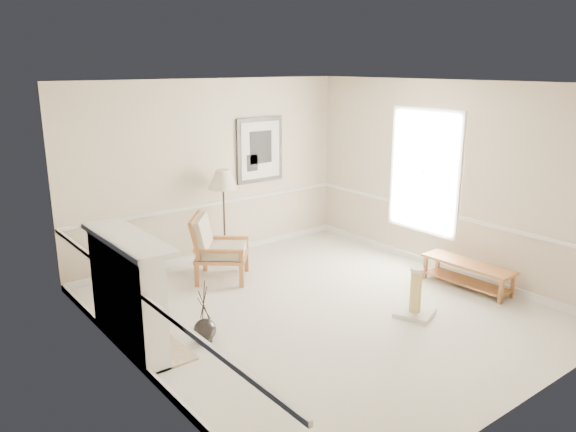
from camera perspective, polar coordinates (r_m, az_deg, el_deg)
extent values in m
plane|color=silver|center=(7.47, 3.39, -9.50)|extent=(5.50, 5.50, 0.00)
cube|color=beige|center=(9.19, -7.84, 4.61)|extent=(5.00, 0.04, 2.90)
cube|color=beige|center=(5.34, 23.50, -4.36)|extent=(5.00, 0.04, 2.90)
cube|color=beige|center=(5.71, -15.65, -2.38)|extent=(0.04, 5.50, 2.90)
cube|color=beige|center=(8.81, 15.92, 3.71)|extent=(0.04, 5.50, 2.90)
cube|color=white|center=(6.79, 3.78, 13.32)|extent=(5.00, 5.50, 0.04)
cube|color=white|center=(9.53, -7.48, -3.71)|extent=(4.95, 0.04, 0.10)
cube|color=white|center=(9.29, -7.66, 1.25)|extent=(4.95, 0.04, 0.05)
cube|color=white|center=(9.01, 13.75, 4.42)|extent=(0.03, 1.20, 1.80)
cube|color=white|center=(9.00, 13.71, 4.41)|extent=(0.05, 1.34, 1.94)
cube|color=black|center=(9.62, -2.88, 6.72)|extent=(0.92, 0.04, 1.10)
cube|color=white|center=(9.60, -2.80, 6.70)|extent=(0.78, 0.01, 0.96)
cube|color=black|center=(9.59, -2.78, 6.99)|extent=(0.45, 0.01, 0.55)
cube|color=white|center=(6.57, -16.03, -7.75)|extent=(0.28, 1.50, 1.25)
cube|color=white|center=(6.36, -16.04, -2.21)|extent=(0.46, 1.64, 0.06)
cube|color=#C6B28E|center=(6.64, -14.82, -8.09)|extent=(0.02, 1.05, 0.95)
cube|color=black|center=(6.70, -14.66, -9.09)|extent=(0.02, 0.62, 0.58)
cube|color=gold|center=(6.81, -14.47, -11.08)|extent=(0.01, 0.66, 0.05)
cube|color=#C6B28E|center=(6.87, -14.39, -12.16)|extent=(0.60, 1.50, 0.03)
sphere|color=black|center=(6.68, -8.45, -11.37)|extent=(0.26, 0.26, 0.26)
cylinder|color=black|center=(6.73, -8.41, -12.22)|extent=(0.17, 0.17, 0.07)
cylinder|color=black|center=(6.54, -8.57, -8.69)|extent=(0.06, 0.10, 0.41)
cylinder|color=black|center=(6.55, -8.55, -8.95)|extent=(0.08, 0.12, 0.34)
cylinder|color=black|center=(6.52, -8.58, -8.43)|extent=(0.04, 0.05, 0.49)
cube|color=#A25634|center=(8.13, -4.75, -5.92)|extent=(0.09, 0.09, 0.39)
cube|color=#A25634|center=(8.23, -9.23, -5.80)|extent=(0.09, 0.09, 0.39)
cube|color=#A25634|center=(8.73, -4.25, -4.39)|extent=(0.09, 0.09, 0.39)
cube|color=#A25634|center=(8.82, -8.42, -4.30)|extent=(0.09, 0.09, 0.39)
cube|color=#A25634|center=(8.41, -6.70, -4.02)|extent=(1.02, 1.02, 0.05)
cube|color=#A25634|center=(8.37, -9.02, -1.89)|extent=(0.60, 0.67, 0.57)
cube|color=#A25634|center=(8.05, -7.08, -3.59)|extent=(0.60, 0.51, 0.05)
cube|color=#A25634|center=(8.66, -6.42, -2.22)|extent=(0.60, 0.51, 0.05)
cube|color=white|center=(8.38, -6.72, -3.42)|extent=(0.94, 0.94, 0.12)
cube|color=white|center=(8.35, -8.60, -1.76)|extent=(0.58, 0.64, 0.51)
cylinder|color=black|center=(9.27, -6.37, -4.45)|extent=(0.25, 0.25, 0.03)
cylinder|color=black|center=(9.07, -6.50, -0.34)|extent=(0.03, 0.03, 1.36)
cone|color=#F3E3C3|center=(8.91, -6.62, 3.74)|extent=(0.58, 0.58, 0.30)
cube|color=#A25634|center=(8.42, 17.85, -4.66)|extent=(0.45, 1.35, 0.04)
cube|color=#A25634|center=(8.51, 17.70, -6.35)|extent=(0.39, 1.26, 0.03)
cube|color=#A25634|center=(8.08, 20.82, -7.24)|extent=(0.05, 0.05, 0.34)
cube|color=#A25634|center=(8.33, 21.87, -6.65)|extent=(0.05, 0.05, 0.34)
cube|color=#A25634|center=(8.68, 13.79, -5.09)|extent=(0.05, 0.05, 0.34)
cube|color=#A25634|center=(8.92, 14.96, -4.62)|extent=(0.05, 0.05, 0.34)
cube|color=beige|center=(7.49, 12.71, -9.58)|extent=(0.59, 0.59, 0.06)
cylinder|color=tan|center=(7.37, 12.85, -7.48)|extent=(0.15, 0.15, 0.54)
cylinder|color=beige|center=(7.26, 12.98, -5.35)|extent=(0.17, 0.17, 0.04)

